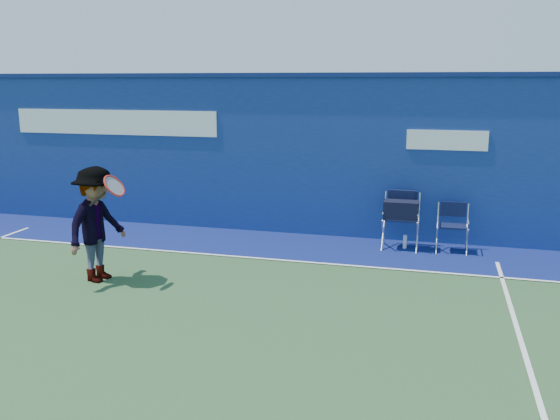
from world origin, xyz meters
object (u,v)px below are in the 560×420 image
(directors_chair_left, at_px, (401,225))
(water_bottle, at_px, (405,242))
(tennis_player, at_px, (97,224))
(directors_chair_right, at_px, (452,237))

(directors_chair_left, bearing_deg, water_bottle, 3.35)
(directors_chair_left, relative_size, water_bottle, 4.10)
(water_bottle, relative_size, tennis_player, 0.14)
(directors_chair_left, distance_m, water_bottle, 0.32)
(directors_chair_right, bearing_deg, water_bottle, -178.30)
(directors_chair_left, relative_size, tennis_player, 0.59)
(directors_chair_right, xyz_separation_m, tennis_player, (-5.12, -2.94, 0.59))
(directors_chair_left, distance_m, tennis_player, 5.16)
(directors_chair_left, height_order, directors_chair_right, directors_chair_left)
(water_bottle, bearing_deg, tennis_player, -145.97)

